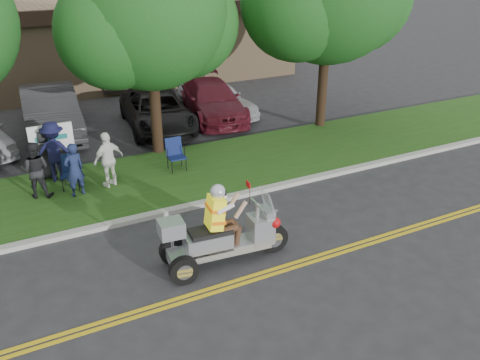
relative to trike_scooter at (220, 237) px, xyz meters
name	(u,v)px	position (x,y,z in m)	size (l,w,h in m)	color
ground	(243,266)	(0.40, -0.33, -0.68)	(120.00, 120.00, 0.00)	#28282B
centerline_near	(256,279)	(0.40, -0.91, -0.67)	(60.00, 0.10, 0.01)	gold
centerline_far	(252,275)	(0.40, -0.75, -0.67)	(60.00, 0.10, 0.01)	gold
curb	(191,206)	(0.40, 2.72, -0.62)	(60.00, 0.25, 0.12)	#A8A89E
grass_verge	(164,177)	(0.40, 4.87, -0.63)	(60.00, 4.00, 0.10)	#1F4612
commercial_building	(110,38)	(2.40, 18.65, 1.33)	(18.00, 8.20, 4.00)	#9E7F5B
tree_mid	(150,18)	(0.95, 6.91, 3.75)	(5.88, 4.80, 7.05)	#332114
business_sign	(52,141)	(-2.50, 6.27, 0.58)	(1.25, 0.06, 1.75)	silver
trike_scooter	(220,237)	(0.00, 0.00, 0.00)	(2.98, 1.03, 1.95)	black
lawn_chair_a	(71,169)	(-2.21, 5.33, -0.03)	(0.65, 0.66, 0.97)	black
lawn_chair_b	(175,152)	(0.90, 5.20, -0.02)	(0.53, 0.55, 0.99)	black
spectator_adult_left	(74,170)	(-2.19, 4.72, 0.19)	(0.56, 0.37, 1.53)	#192347
spectator_adult_mid	(35,170)	(-3.15, 5.14, 0.22)	(0.77, 0.60, 1.59)	black
spectator_adult_right	(108,159)	(-1.21, 4.91, 0.24)	(0.95, 0.40, 1.63)	white
spectator_chair_a	(54,152)	(-2.50, 6.00, 0.33)	(1.17, 0.67, 1.81)	#131436
spectator_chair_b	(44,154)	(-2.76, 6.34, 0.18)	(0.74, 0.48, 1.51)	black
parked_car_left	(51,112)	(-1.96, 10.44, 0.21)	(1.88, 5.38, 1.77)	#29292B
parked_car_mid	(157,111)	(1.75, 9.39, 0.01)	(2.28, 4.94, 1.37)	black
parked_car_right	(212,100)	(4.20, 9.73, 0.04)	(2.03, 4.99, 1.45)	#55131F
parked_car_far_right	(217,99)	(4.47, 9.86, 0.03)	(1.68, 4.17, 1.42)	#A8AAAF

